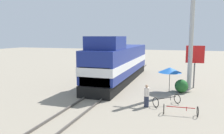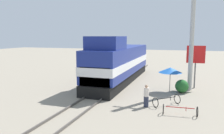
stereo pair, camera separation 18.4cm
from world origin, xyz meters
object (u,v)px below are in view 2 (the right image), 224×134
at_px(locomotive, 119,63).
at_px(person_bystander, 146,95).
at_px(bicycle, 167,101).
at_px(vendor_umbrella, 170,70).
at_px(bicycle_spare, 180,110).
at_px(billboard_sign, 196,57).
at_px(utility_pole, 192,29).

relative_size(locomotive, person_bystander, 9.62).
bearing_deg(bicycle, vendor_umbrella, -43.05).
xyz_separation_m(locomotive, bicycle, (5.42, -6.66, -1.63)).
distance_m(person_bystander, bicycle_spare, 2.46).
height_order(person_bystander, bicycle, person_bystander).
height_order(person_bystander, bicycle_spare, person_bystander).
bearing_deg(billboard_sign, utility_pole, -115.79).
distance_m(vendor_umbrella, person_bystander, 4.99).
height_order(locomotive, bicycle_spare, locomotive).
bearing_deg(utility_pole, billboard_sign, 64.21).
xyz_separation_m(vendor_umbrella, billboard_sign, (2.07, 2.17, 0.95)).
bearing_deg(person_bystander, locomotive, 119.02).
bearing_deg(person_bystander, bicycle, 31.29).
xyz_separation_m(billboard_sign, bicycle, (-2.01, -6.10, -2.50)).
xyz_separation_m(vendor_umbrella, bicycle, (0.06, -3.93, -1.55)).
height_order(vendor_umbrella, bicycle_spare, vendor_umbrella).
relative_size(billboard_sign, person_bystander, 2.53).
xyz_separation_m(utility_pole, bicycle, (-1.57, -5.20, -5.02)).
xyz_separation_m(billboard_sign, person_bystander, (-3.30, -6.88, -2.02)).
relative_size(vendor_umbrella, bicycle_spare, 1.04).
bearing_deg(utility_pole, locomotive, 168.22).
xyz_separation_m(locomotive, vendor_umbrella, (5.36, -2.73, -0.08)).
bearing_deg(bicycle, billboard_sign, -62.11).
distance_m(utility_pole, bicycle, 7.40).
bearing_deg(bicycle, person_bystander, 77.37).
bearing_deg(vendor_umbrella, person_bystander, -104.61).
bearing_deg(utility_pole, bicycle_spare, -95.28).
bearing_deg(bicycle_spare, locomotive, 33.70).
relative_size(locomotive, bicycle_spare, 7.27).
distance_m(billboard_sign, bicycle, 6.89).
height_order(locomotive, vendor_umbrella, locomotive).
height_order(billboard_sign, person_bystander, billboard_sign).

